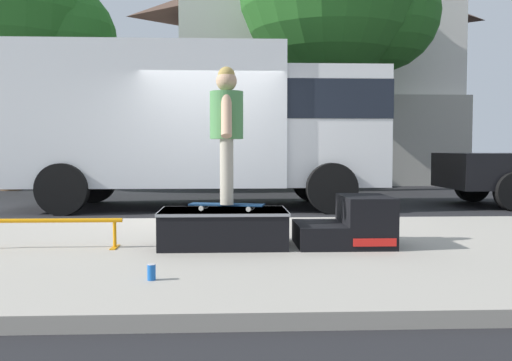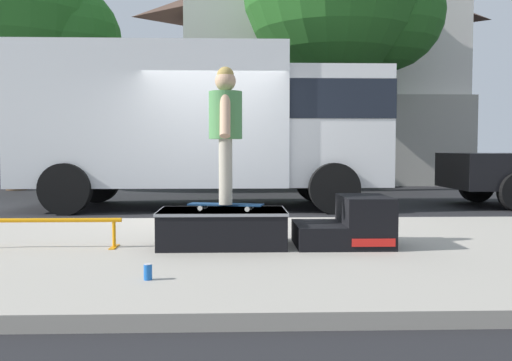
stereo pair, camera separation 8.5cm
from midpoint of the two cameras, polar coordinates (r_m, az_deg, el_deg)
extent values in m
plane|color=black|center=(9.13, -4.08, -4.07)|extent=(140.00, 140.00, 0.00)
cube|color=#A8A093|center=(6.16, -5.13, -7.02)|extent=(50.00, 5.00, 0.12)
cube|color=black|center=(6.10, -2.93, -4.70)|extent=(1.31, 0.78, 0.39)
cube|color=gray|center=(6.08, -2.93, -3.04)|extent=(1.33, 0.80, 0.03)
cube|color=black|center=(6.18, 6.56, -5.32)|extent=(0.49, 0.80, 0.24)
cube|color=black|center=(6.25, 11.07, -3.92)|extent=(0.49, 0.80, 0.53)
cube|color=red|center=(5.88, 11.95, -6.03)|extent=(0.44, 0.01, 0.08)
cylinder|color=orange|center=(6.33, -19.31, -3.72)|extent=(1.47, 0.04, 0.04)
cylinder|color=orange|center=(6.19, -13.45, -5.14)|extent=(0.04, 0.04, 0.29)
cube|color=orange|center=(6.21, -13.44, -6.39)|extent=(0.06, 0.28, 0.01)
cube|color=navy|center=(6.02, -2.60, -2.38)|extent=(0.81, 0.37, 0.02)
cylinder|color=silver|center=(6.06, -0.10, -2.67)|extent=(0.06, 0.04, 0.05)
cylinder|color=silver|center=(5.89, -0.44, -2.84)|extent=(0.06, 0.04, 0.05)
cylinder|color=silver|center=(6.18, -4.65, -2.57)|extent=(0.06, 0.04, 0.05)
cylinder|color=silver|center=(6.01, -5.12, -2.73)|extent=(0.06, 0.04, 0.05)
cylinder|color=#B7AD99|center=(6.09, -2.59, 0.93)|extent=(0.14, 0.14, 0.67)
cylinder|color=#B7AD99|center=(5.91, -2.61, 0.87)|extent=(0.14, 0.14, 0.67)
cylinder|color=#4C8C4C|center=(6.01, -2.62, 6.45)|extent=(0.34, 0.34, 0.49)
cylinder|color=tan|center=(6.22, -2.59, 6.21)|extent=(0.11, 0.30, 0.46)
cylinder|color=tan|center=(5.79, -2.64, 6.44)|extent=(0.11, 0.30, 0.46)
sphere|color=tan|center=(6.04, -2.63, 9.78)|extent=(0.22, 0.22, 0.22)
sphere|color=tan|center=(6.04, -2.63, 10.34)|extent=(0.18, 0.18, 0.18)
cylinder|color=#1959B2|center=(4.64, -10.10, -8.90)|extent=(0.07, 0.07, 0.12)
cylinder|color=silver|center=(4.63, -10.10, -8.13)|extent=(0.06, 0.06, 0.00)
cube|color=silver|center=(11.37, -9.73, 6.15)|extent=(5.00, 2.35, 2.60)
cube|color=white|center=(11.42, 7.76, 5.15)|extent=(1.90, 2.16, 2.20)
cube|color=black|center=(11.45, 7.78, 7.57)|extent=(1.92, 2.19, 0.70)
cylinder|color=black|center=(12.57, 6.13, -0.04)|extent=(0.90, 0.28, 0.90)
cylinder|color=black|center=(10.26, 7.98, -0.77)|extent=(0.90, 0.28, 0.90)
cylinder|color=black|center=(12.79, -15.17, -0.08)|extent=(0.90, 0.28, 0.90)
cylinder|color=black|center=(10.52, -18.10, -0.80)|extent=(0.90, 0.28, 0.90)
cylinder|color=black|center=(13.33, 21.09, -0.44)|extent=(0.72, 0.24, 0.72)
cylinder|color=brown|center=(17.33, -22.52, 4.24)|extent=(0.56, 0.56, 3.10)
sphere|color=#286623|center=(17.68, -22.74, 14.49)|extent=(4.92, 4.92, 4.92)
sphere|color=#286623|center=(17.15, -18.36, 12.85)|extent=(3.20, 3.20, 3.20)
cylinder|color=brown|center=(15.77, 7.82, 5.93)|extent=(0.56, 0.56, 3.84)
sphere|color=#286623|center=(16.45, 12.73, 15.99)|extent=(3.20, 3.20, 3.20)
cube|color=silver|center=(21.96, 5.76, 7.97)|extent=(9.00, 7.50, 6.00)
cube|color=#B2ADA3|center=(17.93, 7.45, 3.93)|extent=(9.00, 0.50, 2.80)
camera|label=1|loc=(0.04, -89.64, 0.02)|focal=40.53mm
camera|label=2|loc=(0.04, 90.36, -0.02)|focal=40.53mm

